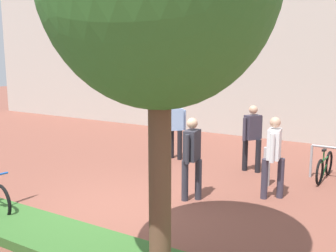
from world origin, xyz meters
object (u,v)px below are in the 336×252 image
person_suited_navy (252,134)px  person_shirt_blue (274,152)px  bollard_steel (267,167)px  person_casual_tan (176,125)px  person_suited_dark (192,154)px

person_suited_navy → person_shirt_blue: same height
bollard_steel → person_casual_tan: bearing=161.4°
person_suited_dark → person_suited_navy: (0.35, 2.61, 0.00)m
person_suited_dark → person_shirt_blue: same height
person_suited_dark → person_shirt_blue: size_ratio=1.00×
person_suited_navy → person_shirt_blue: bearing=-57.9°
bollard_steel → person_casual_tan: 3.20m
person_suited_navy → person_casual_tan: size_ratio=1.00×
bollard_steel → person_casual_tan: person_casual_tan is taller
bollard_steel → person_suited_navy: bearing=126.5°
person_shirt_blue → person_suited_dark: bearing=-145.3°
person_shirt_blue → person_suited_navy: bearing=122.1°
bollard_steel → person_casual_tan: (-2.99, 1.01, 0.53)m
person_casual_tan → bollard_steel: bearing=-18.6°
person_suited_dark → person_shirt_blue: (1.39, 0.96, 0.00)m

